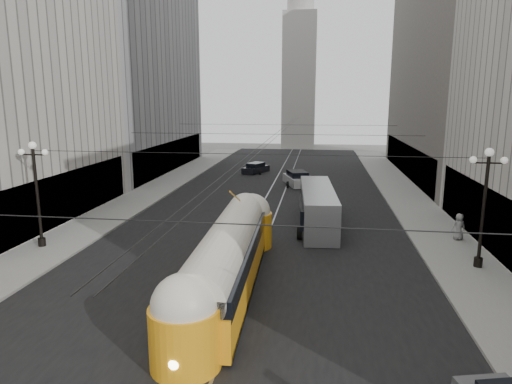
% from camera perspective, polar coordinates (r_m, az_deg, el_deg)
% --- Properties ---
extents(road, '(20.00, 85.00, 0.02)m').
position_cam_1_polar(road, '(40.26, 2.01, -1.26)').
color(road, black).
rests_on(road, ground).
extents(sidewalk_left, '(4.00, 72.00, 0.15)m').
position_cam_1_polar(sidewalk_left, '(46.32, -12.45, 0.28)').
color(sidewalk_left, gray).
rests_on(sidewalk_left, ground).
extents(sidewalk_right, '(4.00, 72.00, 0.15)m').
position_cam_1_polar(sidewalk_right, '(44.19, 18.17, -0.58)').
color(sidewalk_right, gray).
rests_on(sidewalk_right, ground).
extents(rail_left, '(0.12, 85.00, 0.04)m').
position_cam_1_polar(rail_left, '(40.34, 0.95, -1.23)').
color(rail_left, gray).
rests_on(rail_left, ground).
extents(rail_right, '(0.12, 85.00, 0.04)m').
position_cam_1_polar(rail_right, '(40.19, 3.08, -1.29)').
color(rail_right, gray).
rests_on(rail_right, ground).
extents(building_left_far, '(12.60, 28.60, 28.60)m').
position_cam_1_polar(building_left_far, '(59.82, -16.44, 16.30)').
color(building_left_far, '#999999').
rests_on(building_left_far, ground).
extents(building_right_far, '(12.60, 32.60, 32.60)m').
position_cam_1_polar(building_right_far, '(57.30, 25.37, 17.92)').
color(building_right_far, '#514C47').
rests_on(building_right_far, ground).
extents(distant_tower, '(6.00, 6.00, 31.36)m').
position_cam_1_polar(distant_tower, '(86.83, 5.46, 15.56)').
color(distant_tower, '#B2AFA8').
rests_on(distant_tower, ground).
extents(lamppost_left_mid, '(1.86, 0.44, 6.37)m').
position_cam_1_polar(lamppost_left_mid, '(30.09, -25.73, 0.43)').
color(lamppost_left_mid, black).
rests_on(lamppost_left_mid, sidewalk_left).
extents(lamppost_right_mid, '(1.86, 0.44, 6.37)m').
position_cam_1_polar(lamppost_right_mid, '(26.53, 26.65, -1.03)').
color(lamppost_right_mid, black).
rests_on(lamppost_right_mid, sidewalk_right).
extents(catenary, '(25.00, 72.00, 0.23)m').
position_cam_1_polar(catenary, '(38.35, 2.10, 6.99)').
color(catenary, black).
rests_on(catenary, ground).
extents(streetcar, '(2.82, 15.52, 3.39)m').
position_cam_1_polar(streetcar, '(21.80, -3.52, -8.06)').
color(streetcar, '#FFA316').
rests_on(streetcar, ground).
extents(city_bus, '(2.88, 10.74, 2.70)m').
position_cam_1_polar(city_bus, '(32.95, 7.69, -1.65)').
color(city_bus, gray).
rests_on(city_bus, ground).
extents(sedan_white_far, '(3.39, 5.21, 1.53)m').
position_cam_1_polar(sedan_white_far, '(48.01, 5.18, 1.65)').
color(sedan_white_far, silver).
rests_on(sedan_white_far, ground).
extents(sedan_dark_far, '(3.12, 4.29, 1.26)m').
position_cam_1_polar(sedan_dark_far, '(55.92, -0.03, 2.99)').
color(sedan_dark_far, black).
rests_on(sedan_dark_far, ground).
extents(pedestrian_sidewalk_right, '(0.92, 0.67, 1.71)m').
position_cam_1_polar(pedestrian_sidewalk_right, '(31.72, 24.02, -3.98)').
color(pedestrian_sidewalk_right, gray).
rests_on(pedestrian_sidewalk_right, sidewalk_right).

